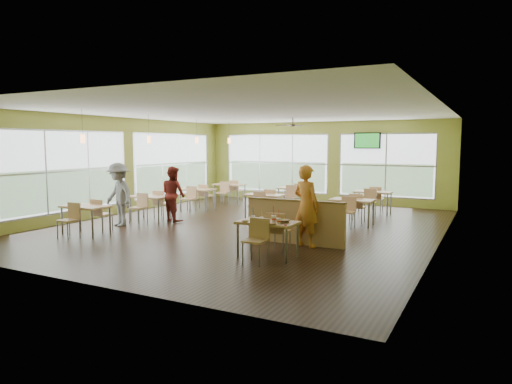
# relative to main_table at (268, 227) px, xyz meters

# --- Properties ---
(room) EXTENTS (12.00, 12.04, 3.20)m
(room) POSITION_rel_main_table_xyz_m (-2.00, 3.00, 0.97)
(room) COLOR black
(room) RESTS_ON ground
(window_bays) EXTENTS (9.24, 10.24, 2.38)m
(window_bays) POSITION_rel_main_table_xyz_m (-4.65, 6.08, 0.85)
(window_bays) COLOR white
(window_bays) RESTS_ON room
(main_table) EXTENTS (1.22, 1.52, 0.87)m
(main_table) POSITION_rel_main_table_xyz_m (0.00, 0.00, 0.00)
(main_table) COLOR tan
(main_table) RESTS_ON floor
(half_wall_divider) EXTENTS (2.40, 0.14, 1.04)m
(half_wall_divider) POSITION_rel_main_table_xyz_m (0.00, 1.45, -0.11)
(half_wall_divider) COLOR tan
(half_wall_divider) RESTS_ON floor
(dining_tables) EXTENTS (6.92, 8.72, 0.87)m
(dining_tables) POSITION_rel_main_table_xyz_m (-3.05, 4.71, -0.00)
(dining_tables) COLOR tan
(dining_tables) RESTS_ON floor
(pendant_lights) EXTENTS (0.11, 7.31, 0.86)m
(pendant_lights) POSITION_rel_main_table_xyz_m (-5.20, 3.68, 1.82)
(pendant_lights) COLOR #2D2119
(pendant_lights) RESTS_ON ceiling
(ceiling_fan) EXTENTS (1.25, 1.25, 0.29)m
(ceiling_fan) POSITION_rel_main_table_xyz_m (-2.00, 6.00, 2.32)
(ceiling_fan) COLOR #2D2119
(ceiling_fan) RESTS_ON ceiling
(tv_backwall) EXTENTS (1.00, 0.07, 0.60)m
(tv_backwall) POSITION_rel_main_table_xyz_m (-0.20, 8.90, 1.82)
(tv_backwall) COLOR black
(tv_backwall) RESTS_ON wall_back
(man_plaid) EXTENTS (0.78, 0.64, 1.86)m
(man_plaid) POSITION_rel_main_table_xyz_m (0.32, 1.32, 0.30)
(man_plaid) COLOR orange
(man_plaid) RESTS_ON floor
(patron_maroon) EXTENTS (0.97, 0.86, 1.66)m
(patron_maroon) POSITION_rel_main_table_xyz_m (-4.46, 2.67, 0.20)
(patron_maroon) COLOR maroon
(patron_maroon) RESTS_ON floor
(patron_grey) EXTENTS (1.31, 0.98, 1.80)m
(patron_grey) POSITION_rel_main_table_xyz_m (-5.34, 1.32, 0.27)
(patron_grey) COLOR slate
(patron_grey) RESTS_ON floor
(cup_blue) EXTENTS (0.09, 0.09, 0.32)m
(cup_blue) POSITION_rel_main_table_xyz_m (-0.26, -0.15, 0.18)
(cup_blue) COLOR white
(cup_blue) RESTS_ON main_table
(cup_yellow) EXTENTS (0.09, 0.09, 0.31)m
(cup_yellow) POSITION_rel_main_table_xyz_m (-0.04, -0.20, 0.18)
(cup_yellow) COLOR white
(cup_yellow) RESTS_ON main_table
(cup_red_near) EXTENTS (0.10, 0.10, 0.37)m
(cup_red_near) POSITION_rel_main_table_xyz_m (0.16, -0.05, 0.19)
(cup_red_near) COLOR white
(cup_red_near) RESTS_ON main_table
(cup_red_far) EXTENTS (0.09, 0.09, 0.31)m
(cup_red_far) POSITION_rel_main_table_xyz_m (0.33, -0.19, 0.18)
(cup_red_far) COLOR white
(cup_red_far) RESTS_ON main_table
(food_basket) EXTENTS (0.26, 0.26, 0.06)m
(food_basket) POSITION_rel_main_table_xyz_m (0.35, 0.02, 0.15)
(food_basket) COLOR black
(food_basket) RESTS_ON main_table
(ketchup_cup) EXTENTS (0.05, 0.05, 0.02)m
(ketchup_cup) POSITION_rel_main_table_xyz_m (0.51, -0.27, 0.13)
(ketchup_cup) COLOR #B4192E
(ketchup_cup) RESTS_ON main_table
(wrapper_left) EXTENTS (0.18, 0.17, 0.04)m
(wrapper_left) POSITION_rel_main_table_xyz_m (-0.37, -0.27, 0.14)
(wrapper_left) COLOR tan
(wrapper_left) RESTS_ON main_table
(wrapper_mid) EXTENTS (0.25, 0.24, 0.05)m
(wrapper_mid) POSITION_rel_main_table_xyz_m (0.10, 0.22, 0.15)
(wrapper_mid) COLOR tan
(wrapper_mid) RESTS_ON main_table
(wrapper_right) EXTENTS (0.16, 0.15, 0.04)m
(wrapper_right) POSITION_rel_main_table_xyz_m (0.26, -0.30, 0.14)
(wrapper_right) COLOR tan
(wrapper_right) RESTS_ON main_table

